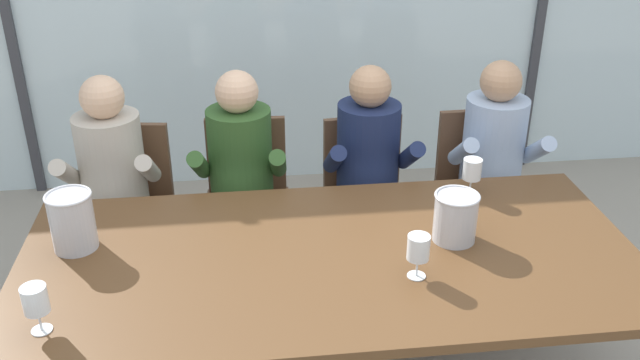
% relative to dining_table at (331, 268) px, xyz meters
% --- Properties ---
extents(ground, '(14.00, 14.00, 0.00)m').
position_rel_dining_table_xyz_m(ground, '(0.00, 1.00, -0.69)').
color(ground, '#9E9384').
extents(window_mullion_left, '(0.06, 0.06, 2.60)m').
position_rel_dining_table_xyz_m(window_mullion_left, '(-1.72, 2.20, 0.61)').
color(window_mullion_left, '#38383D').
rests_on(window_mullion_left, ground).
extents(dining_table, '(2.42, 1.15, 0.75)m').
position_rel_dining_table_xyz_m(dining_table, '(0.00, 0.00, 0.00)').
color(dining_table, brown).
rests_on(dining_table, ground).
extents(chair_near_curtain, '(0.50, 0.50, 0.89)m').
position_rel_dining_table_xyz_m(chair_near_curtain, '(-0.92, 1.01, -0.17)').
color(chair_near_curtain, brown).
rests_on(chair_near_curtain, ground).
extents(chair_left_of_center, '(0.46, 0.46, 0.89)m').
position_rel_dining_table_xyz_m(chair_left_of_center, '(-0.31, 1.01, -0.17)').
color(chair_left_of_center, brown).
rests_on(chair_left_of_center, ground).
extents(chair_center, '(0.48, 0.48, 0.89)m').
position_rel_dining_table_xyz_m(chair_center, '(0.32, 0.96, -0.17)').
color(chair_center, brown).
rests_on(chair_center, ground).
extents(chair_right_of_center, '(0.45, 0.45, 0.89)m').
position_rel_dining_table_xyz_m(chair_right_of_center, '(0.95, 0.98, -0.17)').
color(chair_right_of_center, brown).
rests_on(chair_right_of_center, ground).
extents(person_beige_jumper, '(0.46, 0.61, 1.21)m').
position_rel_dining_table_xyz_m(person_beige_jumper, '(-0.96, 0.85, 0.01)').
color(person_beige_jumper, '#B7AD9E').
rests_on(person_beige_jumper, ground).
extents(person_olive_shirt, '(0.48, 0.63, 1.21)m').
position_rel_dining_table_xyz_m(person_olive_shirt, '(-0.34, 0.85, 0.01)').
color(person_olive_shirt, '#2D5123').
rests_on(person_olive_shirt, ground).
extents(person_navy_polo, '(0.46, 0.61, 1.21)m').
position_rel_dining_table_xyz_m(person_navy_polo, '(0.32, 0.85, 0.01)').
color(person_navy_polo, '#192347').
rests_on(person_navy_polo, ground).
extents(person_pale_blue_shirt, '(0.48, 0.63, 1.21)m').
position_rel_dining_table_xyz_m(person_pale_blue_shirt, '(0.98, 0.85, 0.01)').
color(person_pale_blue_shirt, '#9EB2D1').
rests_on(person_pale_blue_shirt, ground).
extents(ice_bucket_primary, '(0.18, 0.18, 0.20)m').
position_rel_dining_table_xyz_m(ice_bucket_primary, '(0.51, 0.05, 0.17)').
color(ice_bucket_primary, '#B7B7BC').
rests_on(ice_bucket_primary, dining_table).
extents(ice_bucket_secondary, '(0.18, 0.18, 0.24)m').
position_rel_dining_table_xyz_m(ice_bucket_secondary, '(-0.99, 0.17, 0.18)').
color(ice_bucket_secondary, '#B7B7BC').
rests_on(ice_bucket_secondary, dining_table).
extents(wine_glass_by_left_taster, '(0.08, 0.08, 0.17)m').
position_rel_dining_table_xyz_m(wine_glass_by_left_taster, '(0.69, 0.42, 0.18)').
color(wine_glass_by_left_taster, silver).
rests_on(wine_glass_by_left_taster, dining_table).
extents(wine_glass_near_bucket, '(0.08, 0.08, 0.17)m').
position_rel_dining_table_xyz_m(wine_glass_near_bucket, '(-1.01, -0.34, 0.18)').
color(wine_glass_near_bucket, silver).
rests_on(wine_glass_near_bucket, dining_table).
extents(wine_glass_center_pour, '(0.08, 0.08, 0.17)m').
position_rel_dining_table_xyz_m(wine_glass_center_pour, '(0.30, -0.18, 0.18)').
color(wine_glass_center_pour, silver).
rests_on(wine_glass_center_pour, dining_table).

